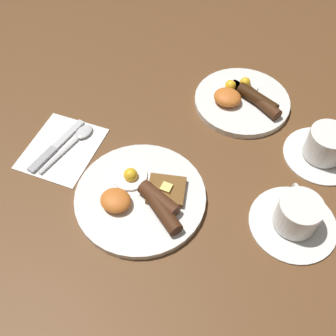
% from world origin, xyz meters
% --- Properties ---
extents(ground_plane, '(3.00, 3.00, 0.00)m').
position_xyz_m(ground_plane, '(0.00, 0.00, 0.00)').
color(ground_plane, brown).
extents(breakfast_plate_near, '(0.26, 0.26, 0.04)m').
position_xyz_m(breakfast_plate_near, '(0.00, -0.00, 0.01)').
color(breakfast_plate_near, white).
rests_on(breakfast_plate_near, ground_plane).
extents(breakfast_plate_far, '(0.23, 0.23, 0.04)m').
position_xyz_m(breakfast_plate_far, '(0.09, 0.34, 0.01)').
color(breakfast_plate_far, white).
rests_on(breakfast_plate_far, ground_plane).
extents(teacup_near, '(0.17, 0.17, 0.07)m').
position_xyz_m(teacup_near, '(0.29, 0.08, 0.03)').
color(teacup_near, white).
rests_on(teacup_near, ground_plane).
extents(teacup_far, '(0.16, 0.16, 0.07)m').
position_xyz_m(teacup_far, '(0.30, 0.27, 0.03)').
color(teacup_far, white).
rests_on(teacup_far, ground_plane).
extents(napkin, '(0.16, 0.19, 0.01)m').
position_xyz_m(napkin, '(-0.22, 0.04, 0.00)').
color(napkin, white).
rests_on(napkin, ground_plane).
extents(knife, '(0.03, 0.17, 0.01)m').
position_xyz_m(knife, '(-0.23, 0.03, 0.01)').
color(knife, silver).
rests_on(knife, napkin).
extents(spoon, '(0.04, 0.16, 0.01)m').
position_xyz_m(spoon, '(-0.20, 0.08, 0.01)').
color(spoon, silver).
rests_on(spoon, napkin).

